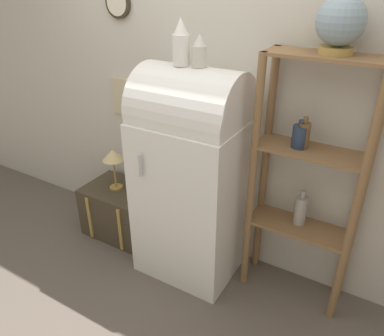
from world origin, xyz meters
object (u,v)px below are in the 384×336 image
object	(u,v)px
globe	(340,23)
vase_left	(181,43)
suitcase_trunk	(122,211)
vase_center	(199,52)
desk_lamp	(113,157)
refrigerator	(191,174)

from	to	relation	value
globe	vase_left	distance (m)	0.89
suitcase_trunk	vase_center	distance (m)	1.63
vase_center	desk_lamp	size ratio (longest dim) A/B	0.53
vase_left	desk_lamp	distance (m)	1.19
suitcase_trunk	globe	bearing A→B (deg)	3.94
vase_left	desk_lamp	bearing A→B (deg)	176.07
vase_left	globe	bearing A→B (deg)	10.19
globe	suitcase_trunk	bearing A→B (deg)	-176.06
globe	vase_center	size ratio (longest dim) A/B	1.53
desk_lamp	refrigerator	bearing A→B (deg)	-2.84
globe	vase_left	bearing A→B (deg)	-169.81
suitcase_trunk	vase_center	size ratio (longest dim) A/B	3.19
globe	desk_lamp	xyz separation A→B (m)	(-1.56, -0.11, -1.11)
vase_center	refrigerator	bearing A→B (deg)	-174.38
globe	desk_lamp	world-z (taller)	globe
refrigerator	suitcase_trunk	xyz separation A→B (m)	(-0.73, 0.04, -0.59)
vase_left	vase_center	distance (m)	0.13
suitcase_trunk	globe	xyz separation A→B (m)	(1.53, 0.11, 1.62)
vase_center	desk_lamp	xyz separation A→B (m)	(-0.82, 0.03, -0.92)
suitcase_trunk	globe	distance (m)	2.23
vase_left	desk_lamp	xyz separation A→B (m)	(-0.70, 0.05, -0.96)
refrigerator	desk_lamp	distance (m)	0.77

